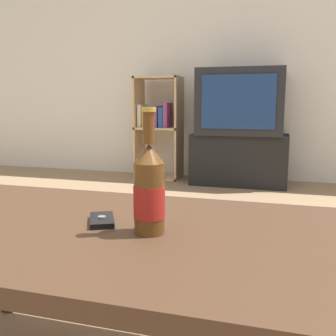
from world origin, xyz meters
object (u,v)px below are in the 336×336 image
at_px(television, 241,102).
at_px(bookshelf, 158,124).
at_px(cell_phone, 102,220).
at_px(beer_bottle, 149,190).
at_px(tv_stand, 239,159).

height_order(television, bookshelf, television).
bearing_deg(television, cell_phone, -91.16).
relative_size(bookshelf, beer_bottle, 3.43).
height_order(bookshelf, beer_bottle, bookshelf).
bearing_deg(television, tv_stand, 90.00).
xyz_separation_m(beer_bottle, cell_phone, (-0.14, 0.04, -0.09)).
distance_m(television, bookshelf, 0.83).
xyz_separation_m(television, bookshelf, (-0.80, 0.08, -0.21)).
relative_size(bookshelf, cell_phone, 7.88).
distance_m(bookshelf, beer_bottle, 2.96).
xyz_separation_m(bookshelf, beer_bottle, (0.89, -2.83, 0.02)).
bearing_deg(cell_phone, bookshelf, 78.29).
bearing_deg(tv_stand, beer_bottle, -88.27).
bearing_deg(bookshelf, beer_bottle, -72.61).
height_order(beer_bottle, cell_phone, beer_bottle).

